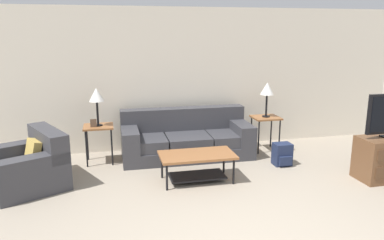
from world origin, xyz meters
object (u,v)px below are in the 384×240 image
Objects in this scene: side_table_left at (99,130)px; side_table_right at (266,121)px; table_lamp_left at (97,96)px; coffee_table at (197,161)px; backpack at (282,154)px; table_lamp_right at (267,90)px; couch at (186,140)px; armchair at (29,167)px.

side_table_right is (2.99, 0.00, 0.00)m from side_table_left.
coffee_table is at bearing -39.28° from table_lamp_left.
backpack is at bearing 12.89° from coffee_table.
table_lamp_right is at bearing 87.24° from backpack.
table_lamp_right reaches higher than couch.
armchair is at bearing 171.75° from coffee_table.
table_lamp_left is (-1.41, 1.15, 0.83)m from coffee_table.
couch is 1.52m from side_table_right.
table_lamp_right is at bearing 36.17° from coffee_table.
coffee_table is at bearing -167.11° from backpack.
table_lamp_right is 1.71× the size of backpack.
couch is 2.06× the size of coffee_table.
couch is at bearing 18.46° from armchair.
couch is 3.53× the size of side_table_right.
side_table_right is at bearing -0.40° from couch.
couch is 1.72m from table_lamp_left.
table_lamp_left reaches higher than coffee_table.
side_table_left is 0.58m from table_lamp_left.
coffee_table is at bearing -8.25° from armchair.
side_table_left is 1.01× the size of table_lamp_right.
armchair reaches higher than backpack.
side_table_right is 3.05m from table_lamp_left.
coffee_table is at bearing -143.83° from side_table_right.
table_lamp_right is 1.25m from backpack.
coffee_table is 1.74× the size of table_lamp_left.
couch is at bearing 0.40° from table_lamp_left.
side_table_right is 1.01× the size of table_lamp_right.
table_lamp_left is at bearing 164.80° from backpack.
couch reaches higher than backpack.
coffee_table is (-0.08, -1.16, 0.02)m from couch.
side_table_right is (1.49, -0.01, 0.27)m from couch.
table_lamp_left is 1.00× the size of table_lamp_right.
backpack is (2.95, -0.80, -0.96)m from table_lamp_left.
couch is at bearing 0.40° from side_table_left.
armchair is 3.63× the size of backpack.
armchair is 2.09× the size of side_table_right.
coffee_table is at bearing -94.14° from couch.
side_table_right reaches higher than coffee_table.
table_lamp_left and table_lamp_right have the same top height.
table_lamp_left is (0.00, 0.00, 0.58)m from side_table_left.
side_table_left is at bearing 164.80° from backpack.
backpack is at bearing -15.20° from side_table_left.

